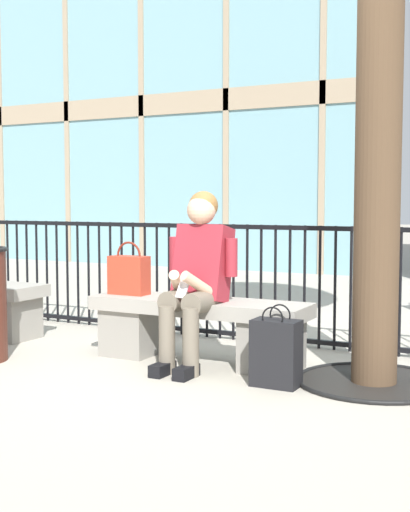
# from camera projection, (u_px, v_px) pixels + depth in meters

# --- Properties ---
(ground_plane) EXTENTS (60.00, 60.00, 0.00)m
(ground_plane) POSITION_uv_depth(u_px,v_px,m) (199.00, 362.00, 4.96)
(ground_plane) COLOR #A8A091
(stone_bench) EXTENTS (1.60, 0.44, 0.45)m
(stone_bench) POSITION_uv_depth(u_px,v_px,m) (198.00, 324.00, 4.94)
(stone_bench) COLOR gray
(stone_bench) RESTS_ON ground
(seated_person_with_phone) EXTENTS (0.52, 0.66, 1.21)m
(seated_person_with_phone) POSITION_uv_depth(u_px,v_px,m) (197.00, 273.00, 4.77)
(seated_person_with_phone) COLOR #6B6051
(seated_person_with_phone) RESTS_ON ground
(handbag_on_bench) EXTENTS (0.29, 0.14, 0.39)m
(handbag_on_bench) POSITION_uv_depth(u_px,v_px,m) (129.00, 274.00, 5.17)
(handbag_on_bench) COLOR #B23823
(handbag_on_bench) RESTS_ON stone_bench
(shopping_bag) EXTENTS (0.29, 0.18, 0.50)m
(shopping_bag) POSITION_uv_depth(u_px,v_px,m) (276.00, 352.00, 4.30)
(shopping_bag) COLOR black
(shopping_bag) RESTS_ON ground
(plaza_railing) EXTENTS (7.13, 0.04, 0.95)m
(plaza_railing) POSITION_uv_depth(u_px,v_px,m) (247.00, 282.00, 5.66)
(plaza_railing) COLOR black
(plaza_railing) RESTS_ON ground
(building_facade_left) EXTENTS (11.50, 0.43, 9.00)m
(building_facade_left) POSITION_uv_depth(u_px,v_px,m) (72.00, 19.00, 12.96)
(building_facade_left) COLOR #729EA8
(building_facade_left) RESTS_ON ground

